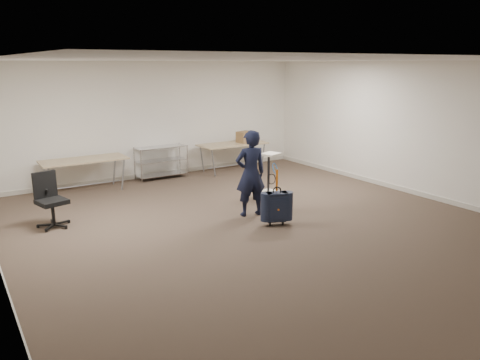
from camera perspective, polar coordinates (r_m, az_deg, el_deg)
ground at (r=8.11m, az=2.42°, el=-5.78°), size 9.00×9.00×0.00m
room_shell at (r=9.20m, az=-2.52°, el=-3.02°), size 8.00×9.00×9.00m
folding_table_left at (r=10.69m, az=-18.49°, el=2.15°), size 1.80×0.75×0.73m
folding_table_right at (r=12.15m, az=-0.89°, el=4.25°), size 1.80×0.75×0.73m
wire_shelf at (r=11.56m, az=-9.58°, el=2.34°), size 1.22×0.47×0.80m
person at (r=8.53m, az=1.29°, el=0.81°), size 0.64×0.49×1.59m
suitcase at (r=8.12m, az=4.49°, el=-3.26°), size 0.42×0.33×0.99m
office_chair at (r=8.69m, az=-21.97°, el=-3.46°), size 0.58×0.58×0.95m
equipment_cart at (r=9.82m, az=3.72°, el=-0.72°), size 0.64×0.64×0.95m
cardboard_box at (r=12.27m, az=0.57°, el=5.27°), size 0.44×0.36×0.29m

